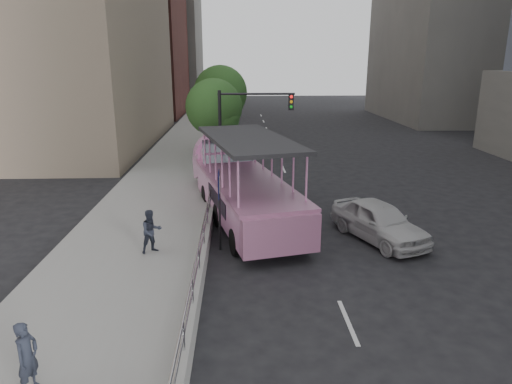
{
  "coord_description": "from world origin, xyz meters",
  "views": [
    {
      "loc": [
        -1.87,
        -12.66,
        6.73
      ],
      "look_at": [
        -1.29,
        2.71,
        2.29
      ],
      "focal_mm": 32.0,
      "sensor_mm": 36.0,
      "label": 1
    }
  ],
  "objects_px": {
    "pedestrian_mid": "(151,231)",
    "street_tree_far": "(222,95)",
    "car": "(379,221)",
    "traffic_signal": "(242,122)",
    "duck_boat": "(240,184)",
    "parking_sign": "(219,202)",
    "street_tree_near": "(215,110)",
    "pedestrian_near": "(27,357)"
  },
  "relations": [
    {
      "from": "pedestrian_mid",
      "to": "street_tree_far",
      "type": "relative_size",
      "value": 0.24
    },
    {
      "from": "car",
      "to": "traffic_signal",
      "type": "distance_m",
      "value": 10.52
    },
    {
      "from": "duck_boat",
      "to": "parking_sign",
      "type": "distance_m",
      "value": 4.14
    },
    {
      "from": "duck_boat",
      "to": "street_tree_near",
      "type": "bearing_deg",
      "value": 99.24
    },
    {
      "from": "duck_boat",
      "to": "pedestrian_mid",
      "type": "bearing_deg",
      "value": -122.24
    },
    {
      "from": "street_tree_far",
      "to": "duck_boat",
      "type": "bearing_deg",
      "value": -85.22
    },
    {
      "from": "pedestrian_near",
      "to": "traffic_signal",
      "type": "xyz_separation_m",
      "value": [
        4.41,
        17.21,
        2.43
      ]
    },
    {
      "from": "pedestrian_mid",
      "to": "street_tree_near",
      "type": "xyz_separation_m",
      "value": [
        1.62,
        13.74,
        2.75
      ]
    },
    {
      "from": "car",
      "to": "traffic_signal",
      "type": "relative_size",
      "value": 0.86
    },
    {
      "from": "duck_boat",
      "to": "street_tree_far",
      "type": "height_order",
      "value": "street_tree_far"
    },
    {
      "from": "street_tree_near",
      "to": "duck_boat",
      "type": "bearing_deg",
      "value": -80.76
    },
    {
      "from": "traffic_signal",
      "to": "pedestrian_mid",
      "type": "bearing_deg",
      "value": -107.33
    },
    {
      "from": "street_tree_near",
      "to": "street_tree_far",
      "type": "relative_size",
      "value": 0.89
    },
    {
      "from": "traffic_signal",
      "to": "street_tree_far",
      "type": "height_order",
      "value": "street_tree_far"
    },
    {
      "from": "pedestrian_near",
      "to": "pedestrian_mid",
      "type": "bearing_deg",
      "value": 2.65
    },
    {
      "from": "pedestrian_near",
      "to": "pedestrian_mid",
      "type": "relative_size",
      "value": 1.0
    },
    {
      "from": "parking_sign",
      "to": "pedestrian_near",
      "type": "bearing_deg",
      "value": -114.53
    },
    {
      "from": "duck_boat",
      "to": "car",
      "type": "distance_m",
      "value": 6.32
    },
    {
      "from": "pedestrian_near",
      "to": "parking_sign",
      "type": "distance_m",
      "value": 8.52
    },
    {
      "from": "pedestrian_near",
      "to": "duck_boat",
      "type": "bearing_deg",
      "value": -7.45
    },
    {
      "from": "car",
      "to": "pedestrian_near",
      "type": "height_order",
      "value": "pedestrian_near"
    },
    {
      "from": "car",
      "to": "pedestrian_mid",
      "type": "bearing_deg",
      "value": 168.11
    },
    {
      "from": "duck_boat",
      "to": "traffic_signal",
      "type": "relative_size",
      "value": 2.24
    },
    {
      "from": "parking_sign",
      "to": "street_tree_near",
      "type": "xyz_separation_m",
      "value": [
        -0.71,
        12.93,
        1.96
      ]
    },
    {
      "from": "parking_sign",
      "to": "street_tree_near",
      "type": "bearing_deg",
      "value": 93.14
    },
    {
      "from": "pedestrian_near",
      "to": "traffic_signal",
      "type": "bearing_deg",
      "value": -1.93
    },
    {
      "from": "car",
      "to": "pedestrian_mid",
      "type": "distance_m",
      "value": 8.59
    },
    {
      "from": "duck_boat",
      "to": "parking_sign",
      "type": "relative_size",
      "value": 3.88
    },
    {
      "from": "pedestrian_near",
      "to": "street_tree_near",
      "type": "relative_size",
      "value": 0.27
    },
    {
      "from": "car",
      "to": "street_tree_near",
      "type": "distance_m",
      "value": 14.26
    },
    {
      "from": "parking_sign",
      "to": "street_tree_far",
      "type": "distance_m",
      "value": 19.09
    },
    {
      "from": "street_tree_near",
      "to": "pedestrian_mid",
      "type": "bearing_deg",
      "value": -96.73
    },
    {
      "from": "pedestrian_mid",
      "to": "pedestrian_near",
      "type": "bearing_deg",
      "value": -132.12
    },
    {
      "from": "parking_sign",
      "to": "street_tree_far",
      "type": "relative_size",
      "value": 0.47
    },
    {
      "from": "parking_sign",
      "to": "street_tree_near",
      "type": "relative_size",
      "value": 0.53
    },
    {
      "from": "street_tree_far",
      "to": "pedestrian_mid",
      "type": "bearing_deg",
      "value": -95.27
    },
    {
      "from": "traffic_signal",
      "to": "street_tree_far",
      "type": "relative_size",
      "value": 0.81
    },
    {
      "from": "pedestrian_mid",
      "to": "traffic_signal",
      "type": "height_order",
      "value": "traffic_signal"
    },
    {
      "from": "parking_sign",
      "to": "street_tree_far",
      "type": "xyz_separation_m",
      "value": [
        -0.51,
        18.93,
        2.44
      ]
    },
    {
      "from": "duck_boat",
      "to": "traffic_signal",
      "type": "bearing_deg",
      "value": 88.39
    },
    {
      "from": "car",
      "to": "pedestrian_near",
      "type": "distance_m",
      "value": 12.85
    },
    {
      "from": "pedestrian_mid",
      "to": "traffic_signal",
      "type": "xyz_separation_m",
      "value": [
        3.22,
        10.31,
        2.43
      ]
    }
  ]
}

